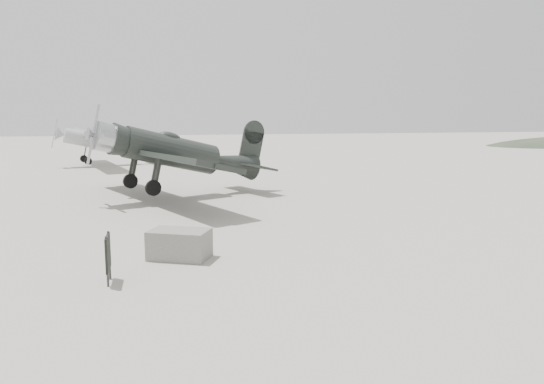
{
  "coord_description": "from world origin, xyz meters",
  "views": [
    {
      "loc": [
        -2.03,
        -17.09,
        4.21
      ],
      "look_at": [
        1.58,
        0.31,
        1.5
      ],
      "focal_mm": 35.0,
      "sensor_mm": 36.0,
      "label": 1
    }
  ],
  "objects": [
    {
      "name": "highwing_monoplane",
      "position": [
        -6.4,
        26.11,
        2.02
      ],
      "size": [
        8.15,
        11.37,
        3.22
      ],
      "rotation": [
        0.0,
        0.23,
        0.27
      ],
      "color": "#929597",
      "rests_on": "ground"
    },
    {
      "name": "ground",
      "position": [
        0.0,
        0.0,
        0.0
      ],
      "size": [
        160.0,
        160.0,
        0.0
      ],
      "primitive_type": "plane",
      "color": "#9C958A",
      "rests_on": "ground"
    },
    {
      "name": "equipment_block",
      "position": [
        -1.62,
        -2.0,
        0.42
      ],
      "size": [
        1.95,
        1.64,
        0.84
      ],
      "primitive_type": "cube",
      "rotation": [
        0.0,
        0.0,
        -0.42
      ],
      "color": "slate",
      "rests_on": "ground"
    },
    {
      "name": "lowwing_monoplane",
      "position": [
        -1.24,
        9.08,
        2.18
      ],
      "size": [
        9.6,
        12.49,
        4.12
      ],
      "rotation": [
        0.0,
        0.24,
        0.41
      ],
      "color": "black",
      "rests_on": "ground"
    },
    {
      "name": "sign_board",
      "position": [
        -3.42,
        -3.89,
        0.75
      ],
      "size": [
        0.07,
        0.86,
        1.25
      ],
      "rotation": [
        0.0,
        0.0,
        0.0
      ],
      "color": "#333333",
      "rests_on": "ground"
    }
  ]
}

